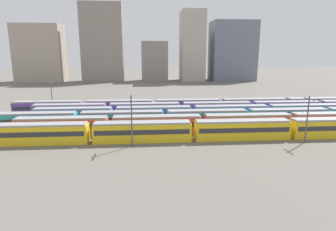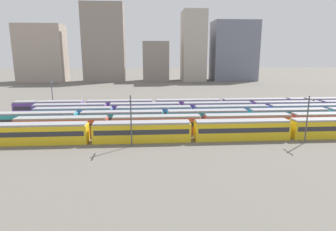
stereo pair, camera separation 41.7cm
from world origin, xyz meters
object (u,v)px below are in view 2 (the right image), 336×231
object	(u,v)px
train_track_1	(291,122)
catenary_pole_2	(307,117)
train_track_0	(192,130)
catenary_pole_0	(131,118)
catenary_pole_1	(52,94)
train_track_3	(269,112)
train_track_4	(252,109)
train_track_5	(188,106)
train_track_2	(248,117)

from	to	relation	value
train_track_1	catenary_pole_2	xyz separation A→B (m)	(-1.49, -8.34, 2.97)
train_track_0	train_track_1	xyz separation A→B (m)	(21.81, 5.20, 0.00)
catenary_pole_0	catenary_pole_1	size ratio (longest dim) A/B	0.99
train_track_3	catenary_pole_1	bearing A→B (deg)	166.64
train_track_4	train_track_3	bearing A→B (deg)	-67.46
train_track_4	catenary_pole_2	xyz separation A→B (m)	(1.03, -23.94, 2.97)
train_track_4	catenary_pole_0	bearing A→B (deg)	-142.32
train_track_3	train_track_5	bearing A→B (deg)	150.70
train_track_2	train_track_3	distance (m)	8.76
train_track_1	train_track_2	world-z (taller)	same
train_track_2	train_track_4	bearing A→B (deg)	64.81
train_track_0	catenary_pole_1	distance (m)	45.32
train_track_2	catenary_pole_2	size ratio (longest dim) A/B	12.94
train_track_1	train_track_5	xyz separation A→B (m)	(-18.88, 20.80, 0.00)
train_track_0	train_track_1	bearing A→B (deg)	13.41
train_track_2	catenary_pole_2	distance (m)	15.07
train_track_0	train_track_3	size ratio (longest dim) A/B	0.66
train_track_0	train_track_1	world-z (taller)	same
train_track_3	catenary_pole_1	world-z (taller)	catenary_pole_1
train_track_0	catenary_pole_0	world-z (taller)	catenary_pole_0
train_track_2	catenary_pole_1	world-z (taller)	catenary_pole_1
train_track_1	train_track_5	world-z (taller)	same
train_track_0	train_track_4	bearing A→B (deg)	47.15
train_track_2	catenary_pole_0	bearing A→B (deg)	-152.78
train_track_0	catenary_pole_0	xyz separation A→B (m)	(-11.25, -2.79, 3.16)
train_track_4	catenary_pole_2	bearing A→B (deg)	-87.55
catenary_pole_0	catenary_pole_1	bearing A→B (deg)	126.49
catenary_pole_1	catenary_pole_2	xyz separation A→B (m)	(55.04, -32.09, -0.25)
train_track_0	train_track_2	xyz separation A→B (m)	(14.40, 10.40, 0.00)
train_track_1	train_track_5	bearing A→B (deg)	132.24
train_track_5	catenary_pole_0	bearing A→B (deg)	-116.21
train_track_1	catenary_pole_1	world-z (taller)	catenary_pole_1
train_track_0	train_track_1	distance (m)	22.42
train_track_2	train_track_4	xyz separation A→B (m)	(4.89, 10.40, 0.00)
train_track_2	catenary_pole_0	world-z (taller)	catenary_pole_0
catenary_pole_0	train_track_3	bearing A→B (deg)	29.35
train_track_3	catenary_pole_0	distance (m)	37.65
train_track_1	train_track_2	size ratio (longest dim) A/B	1.00
train_track_1	train_track_4	world-z (taller)	same
train_track_5	catenary_pole_1	size ratio (longest dim) A/B	10.19
train_track_3	catenary_pole_0	size ratio (longest dim) A/B	12.42
catenary_pole_0	train_track_4	bearing A→B (deg)	37.68
catenary_pole_2	catenary_pole_1	bearing A→B (deg)	149.76
train_track_2	catenary_pole_1	size ratio (longest dim) A/B	12.25
train_track_0	catenary_pole_1	size ratio (longest dim) A/B	8.13
train_track_4	catenary_pole_2	distance (m)	24.15
train_track_4	train_track_5	world-z (taller)	same
train_track_2	train_track_5	bearing A→B (deg)	126.35
train_track_1	catenary_pole_2	world-z (taller)	catenary_pole_2
catenary_pole_0	train_track_2	bearing A→B (deg)	27.22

